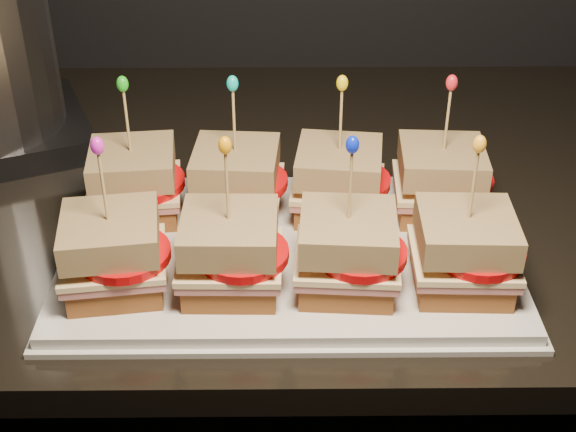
{
  "coord_description": "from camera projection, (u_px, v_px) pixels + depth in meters",
  "views": [
    {
      "loc": [
        -0.44,
        0.8,
        1.41
      ],
      "look_at": [
        -0.43,
        1.48,
        0.97
      ],
      "focal_mm": 50.0,
      "sensor_mm": 36.0,
      "label": 1
    }
  ],
  "objects": [
    {
      "name": "sandwich_7_ham",
      "position": [
        462.0,
        261.0,
        0.75
      ],
      "size": [
        0.1,
        0.09,
        0.01
      ],
      "primitive_type": "cube",
      "rotation": [
        0.0,
        0.0,
        -0.03
      ],
      "color": "#B5615E",
      "rests_on": "sandwich_7_bread_bot"
    },
    {
      "name": "sandwich_6_frill",
      "position": [
        352.0,
        145.0,
        0.69
      ],
      "size": [
        0.01,
        0.01,
        0.02
      ],
      "primitive_type": "ellipsoid",
      "color": "#0A21D5",
      "rests_on": "sandwich_6_pick"
    },
    {
      "name": "sandwich_7_tomato",
      "position": [
        478.0,
        252.0,
        0.74
      ],
      "size": [
        0.09,
        0.09,
        0.01
      ],
      "primitive_type": "cylinder",
      "color": "red",
      "rests_on": "sandwich_7_cheese"
    },
    {
      "name": "sandwich_6_cheese",
      "position": [
        347.0,
        256.0,
        0.75
      ],
      "size": [
        0.1,
        0.1,
        0.01
      ],
      "primitive_type": "cube",
      "rotation": [
        0.0,
        0.0,
        -0.07
      ],
      "color": "#FDDE9C",
      "rests_on": "sandwich_6_ham"
    },
    {
      "name": "sandwich_4_bread_bot",
      "position": [
        116.0,
        276.0,
        0.76
      ],
      "size": [
        0.1,
        0.1,
        0.02
      ],
      "primitive_type": "cube",
      "rotation": [
        0.0,
        0.0,
        0.14
      ],
      "color": "#583011",
      "rests_on": "platter"
    },
    {
      "name": "sandwich_1_tomato",
      "position": [
        247.0,
        181.0,
        0.85
      ],
      "size": [
        0.09,
        0.09,
        0.01
      ],
      "primitive_type": "cylinder",
      "color": "red",
      "rests_on": "sandwich_1_cheese"
    },
    {
      "name": "sandwich_7_frill",
      "position": [
        480.0,
        144.0,
        0.69
      ],
      "size": [
        0.01,
        0.01,
        0.02
      ],
      "primitive_type": "ellipsoid",
      "color": "orange",
      "rests_on": "sandwich_7_pick"
    },
    {
      "name": "sandwich_7_pick",
      "position": [
        473.0,
        189.0,
        0.71
      ],
      "size": [
        0.0,
        0.0,
        0.09
      ],
      "primitive_type": "cylinder",
      "color": "tan",
      "rests_on": "sandwich_7_bread_top"
    },
    {
      "name": "sandwich_2_pick",
      "position": [
        341.0,
        124.0,
        0.82
      ],
      "size": [
        0.0,
        0.0,
        0.09
      ],
      "primitive_type": "cylinder",
      "color": "tan",
      "rests_on": "sandwich_2_bread_top"
    },
    {
      "name": "sandwich_0_bread_top",
      "position": [
        132.0,
        163.0,
        0.84
      ],
      "size": [
        0.1,
        0.1,
        0.03
      ],
      "primitive_type": "cube",
      "rotation": [
        0.0,
        0.0,
        0.1
      ],
      "color": "brown",
      "rests_on": "sandwich_0_tomato"
    },
    {
      "name": "sandwich_0_tomato",
      "position": [
        144.0,
        182.0,
        0.85
      ],
      "size": [
        0.09,
        0.09,
        0.01
      ],
      "primitive_type": "cylinder",
      "color": "red",
      "rests_on": "sandwich_0_cheese"
    },
    {
      "name": "sandwich_5_cheese",
      "position": [
        230.0,
        256.0,
        0.75
      ],
      "size": [
        0.1,
        0.09,
        0.01
      ],
      "primitive_type": "cube",
      "rotation": [
        0.0,
        0.0,
        -0.02
      ],
      "color": "#FDDE9C",
      "rests_on": "sandwich_5_ham"
    },
    {
      "name": "sandwich_0_frill",
      "position": [
        122.0,
        84.0,
        0.8
      ],
      "size": [
        0.01,
        0.01,
        0.02
      ],
      "primitive_type": "ellipsoid",
      "color": "green",
      "rests_on": "sandwich_0_pick"
    },
    {
      "name": "sandwich_1_cheese",
      "position": [
        237.0,
        185.0,
        0.86
      ],
      "size": [
        0.1,
        0.1,
        0.01
      ],
      "primitive_type": "cube",
      "rotation": [
        0.0,
        0.0,
        -0.07
      ],
      "color": "#FDDE9C",
      "rests_on": "sandwich_1_ham"
    },
    {
      "name": "sandwich_6_pick",
      "position": [
        350.0,
        190.0,
        0.71
      ],
      "size": [
        0.0,
        0.0,
        0.09
      ],
      "primitive_type": "cylinder",
      "color": "tan",
      "rests_on": "sandwich_6_bread_top"
    },
    {
      "name": "sandwich_3_bread_top",
      "position": [
        442.0,
        162.0,
        0.85
      ],
      "size": [
        0.09,
        0.09,
        0.03
      ],
      "primitive_type": "cube",
      "rotation": [
        0.0,
        0.0,
        -0.06
      ],
      "color": "brown",
      "rests_on": "sandwich_3_tomato"
    },
    {
      "name": "sandwich_4_tomato",
      "position": [
        124.0,
        254.0,
        0.74
      ],
      "size": [
        0.09,
        0.09,
        0.01
      ],
      "primitive_type": "cylinder",
      "color": "red",
      "rests_on": "sandwich_4_cheese"
    },
    {
      "name": "sandwich_0_bread_bot",
      "position": [
        137.0,
        203.0,
        0.87
      ],
      "size": [
        0.09,
        0.09,
        0.02
      ],
      "primitive_type": "cube",
      "rotation": [
        0.0,
        0.0,
        0.1
      ],
      "color": "#583011",
      "rests_on": "platter"
    },
    {
      "name": "sandwich_4_pick",
      "position": [
        104.0,
        191.0,
        0.71
      ],
      "size": [
        0.0,
        0.0,
        0.09
      ],
      "primitive_type": "cylinder",
      "color": "tan",
      "rests_on": "sandwich_4_bread_top"
    },
    {
      "name": "sandwich_2_bread_top",
      "position": [
        339.0,
        162.0,
        0.85
      ],
      "size": [
        0.1,
        0.1,
        0.03
      ],
      "primitive_type": "cube",
      "rotation": [
        0.0,
        0.0,
        -0.13
      ],
      "color": "brown",
      "rests_on": "sandwich_2_tomato"
    },
    {
      "name": "sandwich_2_tomato",
      "position": [
        350.0,
        181.0,
        0.85
      ],
      "size": [
        0.09,
        0.09,
        0.01
      ],
      "primitive_type": "cylinder",
      "color": "red",
      "rests_on": "sandwich_2_cheese"
    },
    {
      "name": "sandwich_7_bread_bot",
      "position": [
        460.0,
        275.0,
        0.76
      ],
      "size": [
        0.09,
        0.09,
        0.02
      ],
      "primitive_type": "cube",
      "rotation": [
        0.0,
        0.0,
        -0.03
      ],
      "color": "#583011",
      "rests_on": "platter"
    },
    {
      "name": "sandwich_3_tomato",
      "position": [
        453.0,
        180.0,
        0.85
      ],
      "size": [
        0.09,
        0.09,
        0.01
      ],
      "primitive_type": "cylinder",
      "color": "red",
      "rests_on": "sandwich_3_cheese"
    },
    {
      "name": "sandwich_3_pick",
      "position": [
        447.0,
        123.0,
        0.82
      ],
      "size": [
        0.0,
        0.0,
        0.09
      ],
      "primitive_type": "cylinder",
      "color": "tan",
      "rests_on": "sandwich_3_bread_top"
    },
    {
      "name": "sandwich_5_bread_bot",
      "position": [
        231.0,
        276.0,
        0.76
      ],
      "size": [
        0.09,
        0.09,
        0.02
      ],
      "primitive_type": "cube",
      "rotation": [
        0.0,
        0.0,
        -0.02
      ],
      "color": "#583011",
      "rests_on": "platter"
    },
    {
      "name": "sandwich_3_frill",
      "position": [
        452.0,
        83.0,
        0.8
      ],
      "size": [
        0.01,
        0.01,
        0.02
      ],
      "primitive_type": "ellipsoid",
      "color": "red",
      "rests_on": "sandwich_3_pick"
    },
    {
      "name": "sandwich_3_bread_bot",
      "position": [
        438.0,
        202.0,
        0.87
      ],
      "size": [
        0.09,
        0.09,
        0.02
      ],
      "primitive_type": "cube",
      "rotation": [
        0.0,
        0.0,
        -0.06
      ],
      "color": "#583011",
      "rests_on": "platter"
    },
    {
      "name": "sandwich_1_pick",
      "position": [
        234.0,
        124.0,
        0.82
      ],
      "size": [
        0.0,
        0.0,
        0.09
      ],
      "primitive_type": "cylinder",
      "color": "tan",
      "rests_on": "sandwich_1_bread_top"
    },
    {
      "name": "sandwich_1_ham",
      "position": [
        237.0,
        190.0,
        0.86
      ],
      "size": [
        0.1,
        0.1,
        0.01
      ],
      "primitive_type": "cube",
      "rotation": [
        0.0,
        0.0,
        -0.07
      ],
      "color": "#B5615E",
      "rests_on": "sandwich_1_bread_bot"
    },
    {
      "name": "platter_rim",
      "position": [
        288.0,
        258.0,
        0.83
      ],
      "size": [
        0.47,
        0.3,
        0.01
      ],
      "primitive_type": "cube",
      "color": "silver",
      "rests_on": "granite_slab"
    },
    {
      "name": "sandwich_5_tomato",
      "position": [
        243.0,
        253.0,
        0.74
      ],
      "size": [
        0.09,
        0.09,
        0.01
      ],
      "primitive_type": "cylinder",
      "color": "red",
      "rests_on": "sandwich_5_cheese"
    },
    {
      "name": "sandwich_6_tomato",
      "position": [
        361.0,
        253.0,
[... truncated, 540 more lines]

